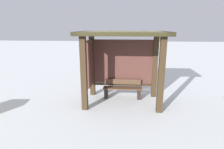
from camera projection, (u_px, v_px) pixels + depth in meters
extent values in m
plane|color=silver|center=(122.00, 102.00, 6.56)|extent=(60.00, 60.00, 0.00)
cube|color=#3C2C1B|center=(84.00, 74.00, 5.70)|extent=(0.18, 0.18, 2.36)
cube|color=#3C2C1B|center=(161.00, 76.00, 5.50)|extent=(0.18, 0.18, 2.36)
cube|color=#3C2C1B|center=(92.00, 66.00, 7.02)|extent=(0.18, 0.18, 2.36)
cube|color=#3C2C1B|center=(155.00, 67.00, 6.82)|extent=(0.18, 0.18, 2.36)
cube|color=black|center=(123.00, 33.00, 5.95)|extent=(2.93, 1.91, 0.12)
cube|color=#563029|center=(123.00, 62.00, 6.88)|extent=(2.20, 0.08, 1.66)
cube|color=#3C2C1B|center=(123.00, 84.00, 7.08)|extent=(2.20, 0.06, 0.08)
cube|color=#563029|center=(90.00, 64.00, 6.55)|extent=(0.08, 0.75, 1.66)
cube|color=brown|center=(123.00, 88.00, 6.82)|extent=(1.44, 0.35, 0.04)
cube|color=brown|center=(123.00, 82.00, 6.92)|extent=(1.37, 0.04, 0.20)
cube|color=#2C211D|center=(139.00, 94.00, 6.82)|extent=(0.12, 0.30, 0.38)
cube|color=#2C211D|center=(106.00, 93.00, 6.93)|extent=(0.12, 0.30, 0.38)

